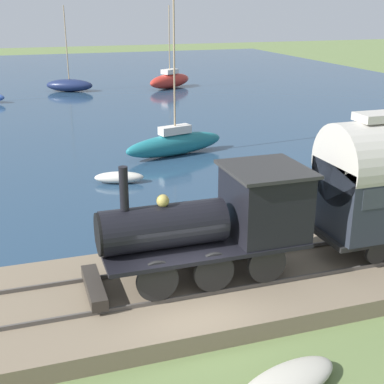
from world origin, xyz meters
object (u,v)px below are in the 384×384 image
Objects in this scene: steam_locomotive at (222,217)px; sailboat_navy at (69,85)px; sailboat_teal at (175,143)px; rowboat_mid_harbor at (119,177)px; beached_dinghy at (287,383)px; sailboat_red at (170,80)px.

sailboat_navy is (40.83, 0.17, -1.83)m from steam_locomotive.
sailboat_teal is at bearing -11.45° from steam_locomotive.
rowboat_mid_harbor is (11.22, 0.93, -2.18)m from steam_locomotive.
sailboat_navy reaches higher than beached_dinghy.
steam_locomotive is 5.08m from beached_dinghy.
steam_locomotive is 2.59× the size of rowboat_mid_harbor.
beached_dinghy is at bearing 135.38° from sailboat_red.
beached_dinghy is (-44.43, 9.99, -0.58)m from sailboat_red.
steam_locomotive is at bearing -1.94° from beached_dinghy.
sailboat_teal is at bearing -29.97° from rowboat_mid_harbor.
sailboat_teal is 5.67m from rowboat_mid_harbor.
sailboat_red reaches higher than rowboat_mid_harbor.
sailboat_navy is 45.39m from beached_dinghy.
sailboat_teal reaches higher than sailboat_navy.
beached_dinghy is (-19.76, 3.23, -0.50)m from sailboat_teal.
sailboat_teal is at bearing 132.74° from sailboat_red.
sailboat_teal is (-24.67, 6.75, -0.08)m from sailboat_red.
sailboat_red is at bearing -12.67° from beached_dinghy.
steam_locomotive is at bearing -155.21° from sailboat_navy.
beached_dinghy is at bearing 178.06° from steam_locomotive.
sailboat_red is 25.58m from sailboat_teal.
sailboat_teal reaches higher than sailboat_red.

